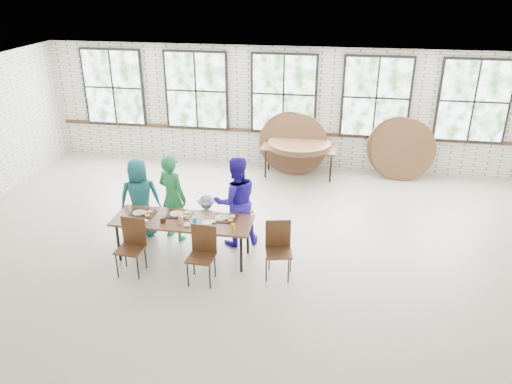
% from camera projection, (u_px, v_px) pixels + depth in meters
% --- Properties ---
extents(room, '(12.00, 12.00, 12.00)m').
position_uv_depth(room, '(284.00, 96.00, 12.14)').
color(room, '#B4AA8F').
rests_on(room, ground).
extents(dining_table, '(2.41, 0.82, 0.74)m').
position_uv_depth(dining_table, '(183.00, 222.00, 8.56)').
color(dining_table, brown).
rests_on(dining_table, ground).
extents(chair_near_left, '(0.45, 0.43, 0.95)m').
position_uv_depth(chair_near_left, '(132.00, 241.00, 8.23)').
color(chair_near_left, '#442916').
rests_on(chair_near_left, ground).
extents(chair_near_right, '(0.44, 0.43, 0.95)m').
position_uv_depth(chair_near_right, '(203.00, 249.00, 8.00)').
color(chair_near_right, '#442916').
rests_on(chair_near_right, ground).
extents(chair_spare, '(0.50, 0.49, 0.95)m').
position_uv_depth(chair_spare, '(278.00, 244.00, 8.14)').
color(chair_spare, '#442916').
rests_on(chair_spare, ground).
extents(adult_teal, '(0.87, 0.72, 1.53)m').
position_uv_depth(adult_teal, '(140.00, 198.00, 9.27)').
color(adult_teal, '#1D5D6F').
rests_on(adult_teal, ground).
extents(adult_green, '(0.71, 0.61, 1.66)m').
position_uv_depth(adult_green, '(173.00, 197.00, 9.15)').
color(adult_green, '#1F773D').
rests_on(adult_green, ground).
extents(toddler, '(0.62, 0.39, 0.92)m').
position_uv_depth(toddler, '(207.00, 218.00, 9.20)').
color(toddler, '#152944').
rests_on(toddler, ground).
extents(adult_blue, '(1.01, 0.92, 1.69)m').
position_uv_depth(adult_blue, '(236.00, 201.00, 8.96)').
color(adult_blue, '#2517A2').
rests_on(adult_blue, ground).
extents(storage_table, '(1.84, 0.85, 0.74)m').
position_uv_depth(storage_table, '(299.00, 149.00, 12.02)').
color(storage_table, brown).
rests_on(storage_table, ground).
extents(tabletop_clutter, '(1.94, 0.61, 0.11)m').
position_uv_depth(tabletop_clutter, '(188.00, 219.00, 8.50)').
color(tabletop_clutter, black).
rests_on(tabletop_clutter, dining_table).
extents(round_tops_stacked, '(1.50, 1.50, 0.13)m').
position_uv_depth(round_tops_stacked, '(299.00, 144.00, 11.97)').
color(round_tops_stacked, brown).
rests_on(round_tops_stacked, storage_table).
extents(round_tops_leaning, '(4.24, 0.49, 1.49)m').
position_uv_depth(round_tops_leaning, '(346.00, 146.00, 12.07)').
color(round_tops_leaning, brown).
rests_on(round_tops_leaning, ground).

